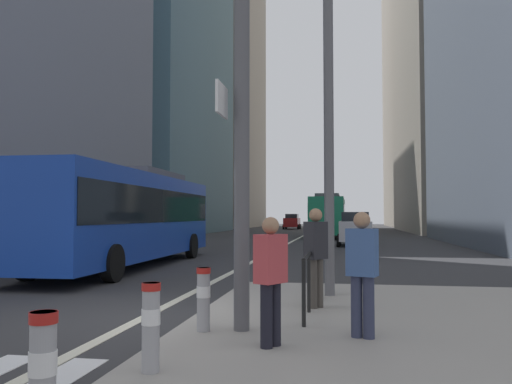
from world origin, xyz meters
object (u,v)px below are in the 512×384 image
at_px(traffic_signal_gantry, 91,55).
at_px(street_lamp_post, 328,42).
at_px(pedestrian_far, 316,252).
at_px(pedestrian_walking, 362,268).
at_px(bollard_right, 203,296).
at_px(city_bus_blue_oncoming, 127,213).
at_px(car_receding_near, 355,229).
at_px(car_oncoming_mid, 292,221).
at_px(city_bus_red_receding, 329,214).
at_px(bollard_left, 151,322).
at_px(bollard_front, 43,372).
at_px(pedestrian_waiting, 271,275).

relative_size(traffic_signal_gantry, street_lamp_post, 0.85).
bearing_deg(pedestrian_far, pedestrian_walking, -71.40).
height_order(traffic_signal_gantry, pedestrian_walking, traffic_signal_gantry).
relative_size(street_lamp_post, bollard_right, 9.19).
height_order(city_bus_blue_oncoming, bollard_right, city_bus_blue_oncoming).
bearing_deg(car_receding_near, bollard_right, -96.29).
xyz_separation_m(car_oncoming_mid, traffic_signal_gantry, (2.72, -59.21, 3.16)).
xyz_separation_m(city_bus_red_receding, pedestrian_walking, (1.37, -35.25, -0.78)).
height_order(bollard_right, pedestrian_far, pedestrian_far).
height_order(traffic_signal_gantry, bollard_left, traffic_signal_gantry).
height_order(car_oncoming_mid, street_lamp_post, street_lamp_post).
bearing_deg(pedestrian_far, city_bus_blue_oncoming, 131.65).
xyz_separation_m(car_oncoming_mid, bollard_right, (4.51, -59.33, -0.36)).
height_order(car_oncoming_mid, bollard_left, car_oncoming_mid).
relative_size(city_bus_blue_oncoming, car_oncoming_mid, 2.73).
height_order(traffic_signal_gantry, street_lamp_post, street_lamp_post).
distance_m(street_lamp_post, bollard_right, 6.06).
relative_size(city_bus_red_receding, traffic_signal_gantry, 1.59).
height_order(pedestrian_walking, pedestrian_far, pedestrian_far).
xyz_separation_m(street_lamp_post, bollard_left, (-1.67, -5.45, -4.63)).
bearing_deg(bollard_front, pedestrian_waiting, 68.19).
relative_size(pedestrian_waiting, pedestrian_far, 0.92).
relative_size(city_bus_blue_oncoming, street_lamp_post, 1.52).
height_order(street_lamp_post, bollard_front, street_lamp_post).
bearing_deg(pedestrian_walking, car_receding_near, 88.94).
bearing_deg(bollard_right, pedestrian_waiting, -34.02).
bearing_deg(city_bus_red_receding, city_bus_blue_oncoming, -103.44).
bearing_deg(pedestrian_walking, city_bus_red_receding, 92.23).
relative_size(car_receding_near, pedestrian_walking, 2.56).
bearing_deg(pedestrian_waiting, city_bus_red_receding, 90.40).
bearing_deg(bollard_front, pedestrian_walking, 57.47).
distance_m(car_oncoming_mid, pedestrian_walking, 59.75).
distance_m(bollard_right, pedestrian_far, 2.57).
distance_m(bollard_front, pedestrian_far, 5.97).
xyz_separation_m(car_oncoming_mid, pedestrian_waiting, (5.55, -60.03, 0.03)).
height_order(street_lamp_post, bollard_left, street_lamp_post).
height_order(city_bus_red_receding, street_lamp_post, street_lamp_post).
bearing_deg(car_oncoming_mid, traffic_signal_gantry, -87.37).
bearing_deg(car_receding_near, bollard_front, -95.76).
distance_m(car_receding_near, bollard_right, 23.68).
height_order(street_lamp_post, bollard_right, street_lamp_post).
height_order(city_bus_blue_oncoming, bollard_left, city_bus_blue_oncoming).
bearing_deg(pedestrian_far, bollard_front, -105.54).
bearing_deg(city_bus_blue_oncoming, pedestrian_walking, -52.45).
xyz_separation_m(street_lamp_post, bollard_front, (-1.79, -7.19, -4.62)).
bearing_deg(bollard_left, pedestrian_far, 69.70).
xyz_separation_m(car_oncoming_mid, pedestrian_far, (5.96, -57.25, 0.12)).
bearing_deg(pedestrian_walking, car_oncoming_mid, 96.41).
bearing_deg(car_receding_near, pedestrian_waiting, -93.68).
distance_m(car_oncoming_mid, bollard_left, 61.41).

